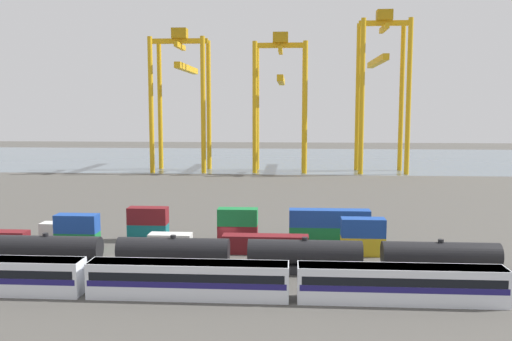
{
  "coord_description": "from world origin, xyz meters",
  "views": [
    {
      "loc": [
        9.59,
        -78.6,
        20.29
      ],
      "look_at": [
        2.52,
        26.64,
        8.27
      ],
      "focal_mm": 38.19,
      "sensor_mm": 36.0,
      "label": 1
    }
  ],
  "objects": [
    {
      "name": "passenger_train",
      "position": [
        -1.5,
        -22.41,
        2.14
      ],
      "size": [
        66.72,
        3.14,
        3.9
      ],
      "color": "silver",
      "rests_on": "ground_plane"
    },
    {
      "name": "shipping_container_2",
      "position": [
        -21.25,
        -3.76,
        3.9
      ],
      "size": [
        6.04,
        2.44,
        2.6
      ],
      "primitive_type": "cube",
      "color": "#1C4299",
      "rests_on": "shipping_container_1"
    },
    {
      "name": "shipping_container_10",
      "position": [
        1.34,
        2.51,
        1.3
      ],
      "size": [
        6.04,
        2.44,
        2.6
      ],
      "primitive_type": "cube",
      "color": "maroon",
      "rests_on": "ground_plane"
    },
    {
      "name": "shipping_container_6",
      "position": [
        19.45,
        -3.76,
        3.9
      ],
      "size": [
        6.04,
        2.44,
        2.6
      ],
      "primitive_type": "cube",
      "color": "#1C4299",
      "rests_on": "shipping_container_5"
    },
    {
      "name": "gantry_crane_east",
      "position": [
        37.91,
        99.88,
        30.36
      ],
      "size": [
        15.72,
        36.04,
        50.8
      ],
      "color": "gold",
      "rests_on": "ground_plane"
    },
    {
      "name": "ground_plane",
      "position": [
        0.0,
        40.0,
        0.0
      ],
      "size": [
        420.0,
        420.0,
        0.0
      ],
      "primitive_type": "plane",
      "color": "#4C4944"
    },
    {
      "name": "gantry_crane_central",
      "position": [
        5.58,
        99.89,
        26.44
      ],
      "size": [
        17.25,
        34.26,
        44.25
      ],
      "color": "gold",
      "rests_on": "ground_plane"
    },
    {
      "name": "shipping_container_11",
      "position": [
        1.34,
        2.51,
        3.9
      ],
      "size": [
        6.04,
        2.44,
        2.6
      ],
      "primitive_type": "cube",
      "color": "#197538",
      "rests_on": "shipping_container_10"
    },
    {
      "name": "shipping_container_1",
      "position": [
        -21.25,
        -3.76,
        1.3
      ],
      "size": [
        6.04,
        2.44,
        2.6
      ],
      "primitive_type": "cube",
      "color": "#197538",
      "rests_on": "ground_plane"
    },
    {
      "name": "shipping_container_4",
      "position": [
        5.89,
        -3.76,
        1.3
      ],
      "size": [
        12.1,
        2.44,
        2.6
      ],
      "primitive_type": "cube",
      "color": "maroon",
      "rests_on": "ground_plane"
    },
    {
      "name": "shipping_container_13",
      "position": [
        15.25,
        2.51,
        3.9
      ],
      "size": [
        12.1,
        2.44,
        2.6
      ],
      "primitive_type": "cube",
      "color": "#1C4299",
      "rests_on": "shipping_container_12"
    },
    {
      "name": "shipping_container_3",
      "position": [
        -7.68,
        -3.76,
        1.3
      ],
      "size": [
        6.04,
        2.44,
        2.6
      ],
      "primitive_type": "cube",
      "color": "silver",
      "rests_on": "ground_plane"
    },
    {
      "name": "shipping_container_7",
      "position": [
        -26.46,
        2.51,
        1.3
      ],
      "size": [
        6.04,
        2.44,
        2.6
      ],
      "primitive_type": "cube",
      "color": "silver",
      "rests_on": "ground_plane"
    },
    {
      "name": "shipping_container_5",
      "position": [
        19.45,
        -3.76,
        1.3
      ],
      "size": [
        6.04,
        2.44,
        2.6
      ],
      "primitive_type": "cube",
      "color": "gold",
      "rests_on": "ground_plane"
    },
    {
      "name": "freight_tank_row",
      "position": [
        11.21,
        -12.57,
        2.14
      ],
      "size": [
        80.03,
        3.03,
        4.49
      ],
      "color": "#232326",
      "rests_on": "ground_plane"
    },
    {
      "name": "shipping_container_8",
      "position": [
        -12.56,
        2.51,
        1.3
      ],
      "size": [
        6.04,
        2.44,
        2.6
      ],
      "primitive_type": "cube",
      "color": "#146066",
      "rests_on": "ground_plane"
    },
    {
      "name": "shipping_container_12",
      "position": [
        15.25,
        2.51,
        1.3
      ],
      "size": [
        12.1,
        2.44,
        2.6
      ],
      "primitive_type": "cube",
      "color": "#197538",
      "rests_on": "ground_plane"
    },
    {
      "name": "harbour_water",
      "position": [
        0.0,
        143.11,
        0.0
      ],
      "size": [
        400.0,
        110.0,
        0.01
      ],
      "primitive_type": "cube",
      "color": "slate",
      "rests_on": "ground_plane"
    },
    {
      "name": "gantry_crane_west",
      "position": [
        -26.75,
        99.67,
        28.0
      ],
      "size": [
        18.19,
        34.06,
        45.83
      ],
      "color": "gold",
      "rests_on": "ground_plane"
    },
    {
      "name": "shipping_container_9",
      "position": [
        -12.56,
        2.51,
        3.9
      ],
      "size": [
        6.04,
        2.44,
        2.6
      ],
      "primitive_type": "cube",
      "color": "maroon",
      "rests_on": "shipping_container_8"
    }
  ]
}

